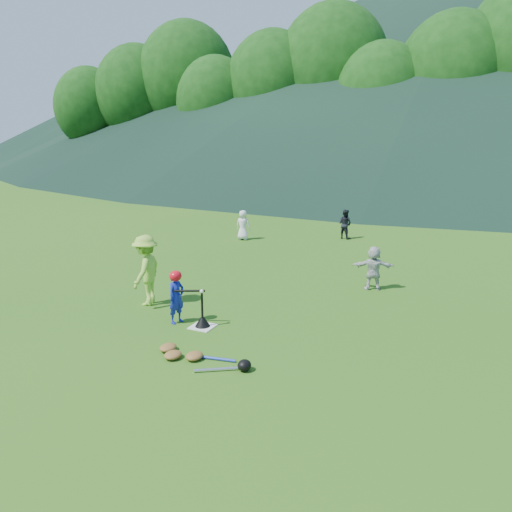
{
  "coord_description": "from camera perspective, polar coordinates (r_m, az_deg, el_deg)",
  "views": [
    {
      "loc": [
        4.85,
        -7.93,
        3.66
      ],
      "look_at": [
        0.0,
        2.5,
        0.9
      ],
      "focal_mm": 35.0,
      "sensor_mm": 36.0,
      "label": 1
    }
  ],
  "objects": [
    {
      "name": "tree_line",
      "position": [
        42.26,
        19.57,
        18.94
      ],
      "size": [
        70.04,
        11.4,
        14.82
      ],
      "color": "#382314",
      "rests_on": "ground"
    },
    {
      "name": "adult_coach",
      "position": [
        11.28,
        -12.46,
        -1.59
      ],
      "size": [
        0.79,
        1.12,
        1.57
      ],
      "primitive_type": "imported",
      "rotation": [
        0.0,
        0.0,
        -1.35
      ],
      "color": "#93CC3C",
      "rests_on": "ground"
    },
    {
      "name": "outfield_fence",
      "position": [
        36.38,
        17.37,
        8.22
      ],
      "size": [
        70.07,
        0.08,
        1.33
      ],
      "color": "gray",
      "rests_on": "ground"
    },
    {
      "name": "ground",
      "position": [
        9.99,
        -6.11,
        -8.08
      ],
      "size": [
        120.0,
        120.0,
        0.0
      ],
      "primitive_type": "plane",
      "color": "#2C5E15",
      "rests_on": "ground"
    },
    {
      "name": "home_plate",
      "position": [
        9.99,
        -6.11,
        -8.03
      ],
      "size": [
        0.45,
        0.45,
        0.02
      ],
      "primitive_type": "cube",
      "color": "silver",
      "rests_on": "ground"
    },
    {
      "name": "baseball",
      "position": [
        9.75,
        -6.22,
        -4.04
      ],
      "size": [
        0.08,
        0.08,
        0.08
      ],
      "primitive_type": "sphere",
      "color": "white",
      "rests_on": "batting_tee"
    },
    {
      "name": "batter_child",
      "position": [
        10.12,
        -9.09,
        -4.71
      ],
      "size": [
        0.33,
        0.43,
        1.06
      ],
      "primitive_type": "imported",
      "rotation": [
        0.0,
        0.0,
        1.36
      ],
      "color": "#162399",
      "rests_on": "ground"
    },
    {
      "name": "batting_tee",
      "position": [
        9.95,
        -6.13,
        -7.39
      ],
      "size": [
        0.3,
        0.3,
        0.68
      ],
      "color": "black",
      "rests_on": "home_plate"
    },
    {
      "name": "fielder_b",
      "position": [
        18.57,
        10.12,
        3.61
      ],
      "size": [
        0.62,
        0.54,
        1.08
      ],
      "primitive_type": "imported",
      "rotation": [
        0.0,
        0.0,
        2.86
      ],
      "color": "black",
      "rests_on": "ground"
    },
    {
      "name": "distant_hills",
      "position": [
        91.31,
        18.0,
        20.01
      ],
      "size": [
        155.0,
        140.0,
        32.0
      ],
      "color": "black",
      "rests_on": "ground"
    },
    {
      "name": "fielder_d",
      "position": [
        12.49,
        13.28,
        -1.33
      ],
      "size": [
        1.06,
        0.63,
        1.09
      ],
      "primitive_type": "imported",
      "rotation": [
        0.0,
        0.0,
        3.46
      ],
      "color": "silver",
      "rests_on": "ground"
    },
    {
      "name": "batter_gear",
      "position": [
        9.99,
        -9.06,
        -2.4
      ],
      "size": [
        0.72,
        0.28,
        0.42
      ],
      "color": "red",
      "rests_on": "ground"
    },
    {
      "name": "equipment_pile",
      "position": [
        8.62,
        -7.1,
        -11.28
      ],
      "size": [
        1.8,
        0.71,
        0.19
      ],
      "color": "olive",
      "rests_on": "ground"
    },
    {
      "name": "fielder_a",
      "position": [
        18.09,
        -1.5,
        3.56
      ],
      "size": [
        0.55,
        0.38,
        1.08
      ],
      "primitive_type": "imported",
      "rotation": [
        0.0,
        0.0,
        3.22
      ],
      "color": "silver",
      "rests_on": "ground"
    }
  ]
}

